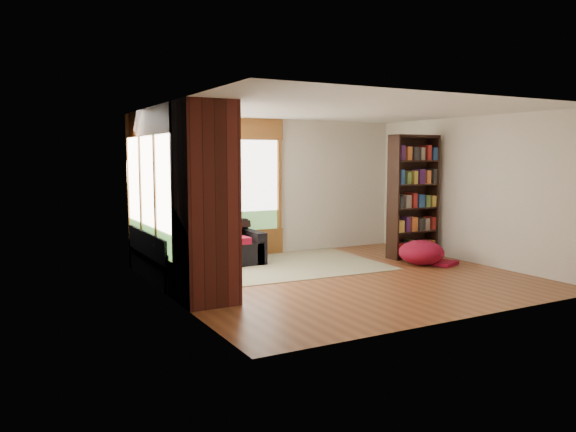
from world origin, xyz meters
name	(u,v)px	position (x,y,z in m)	size (l,w,h in m)	color
floor	(344,278)	(0.00, 0.00, 0.00)	(5.50, 5.50, 0.00)	brown
ceiling	(346,110)	(0.00, 0.00, 2.60)	(5.50, 5.50, 0.00)	white
wall_back	(272,187)	(0.00, 2.50, 1.30)	(5.50, 0.04, 2.60)	silver
wall_front	(468,209)	(0.00, -2.50, 1.30)	(5.50, 0.04, 2.60)	silver
wall_left	(171,202)	(-2.75, 0.00, 1.30)	(0.04, 5.00, 2.60)	silver
wall_right	(474,190)	(2.75, 0.00, 1.30)	(0.04, 5.00, 2.60)	silver
windows_back	(214,186)	(-1.20, 2.47, 1.35)	(2.82, 0.10, 1.90)	#965A26
windows_left	(149,193)	(-2.72, 1.20, 1.35)	(0.10, 2.62, 1.90)	#965A26
roller_blind	(137,165)	(-2.69, 2.03, 1.75)	(0.03, 0.72, 0.90)	#557843
brick_chimney	(206,203)	(-2.40, -0.35, 1.30)	(0.70, 0.70, 2.60)	#471914
sectional_sofa	(189,253)	(-1.95, 1.70, 0.30)	(2.20, 2.20, 0.80)	black
area_rug	(283,265)	(-0.34, 1.39, 0.01)	(3.28, 2.51, 0.01)	beige
bookshelf	(413,197)	(2.14, 0.89, 1.14)	(0.98, 0.33, 2.29)	black
pouf	(421,252)	(1.81, 0.26, 0.23)	(0.79, 0.79, 0.43)	maroon
dog_tan	(208,221)	(-1.57, 1.79, 0.80)	(1.07, 0.98, 0.52)	brown
dog_brindle	(184,233)	(-2.24, 1.05, 0.73)	(0.72, 0.80, 0.39)	black
throw_pillows	(188,223)	(-1.92, 1.85, 0.79)	(1.98, 1.68, 0.45)	black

